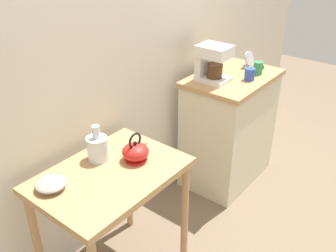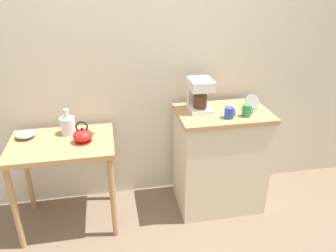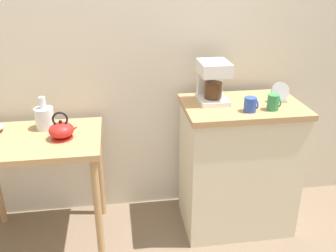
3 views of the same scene
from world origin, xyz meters
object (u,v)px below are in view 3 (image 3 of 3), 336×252
Objects in this scene: mug_blue at (251,104)px; table_clock at (280,93)px; glass_carafe_vase at (44,117)px; coffee_maker at (212,79)px; mug_tall_green at (273,102)px; teakettle at (62,130)px.

mug_blue is 0.27m from table_clock.
glass_carafe_vase is 0.80× the size of coffee_maker.
mug_tall_green is at bearing -10.27° from glass_carafe_vase.
coffee_maker is at bearing 7.72° from teakettle.
mug_blue is at bearing -11.77° from glass_carafe_vase.
coffee_maker reaches higher than mug_blue.
coffee_maker is at bearing 129.86° from mug_blue.
coffee_maker is 2.04× the size of table_clock.
glass_carafe_vase is at bearing 177.75° from coffee_maker.
glass_carafe_vase is 1.27m from mug_blue.
coffee_maker is (1.05, -0.04, 0.21)m from glass_carafe_vase.
mug_blue is at bearing -50.14° from coffee_maker.
coffee_maker is 0.44m from table_clock.
table_clock reaches higher than mug_tall_green.
table_clock is (0.09, 0.13, 0.01)m from mug_tall_green.
teakettle is 1.12m from mug_blue.
table_clock is at bearing -11.17° from coffee_maker.
coffee_maker is 2.73× the size of mug_tall_green.
mug_tall_green is 0.15m from mug_blue.
mug_tall_green is 1.09× the size of mug_blue.
coffee_maker is 2.97× the size of mug_blue.
mug_tall_green is at bearing -32.68° from coffee_maker.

